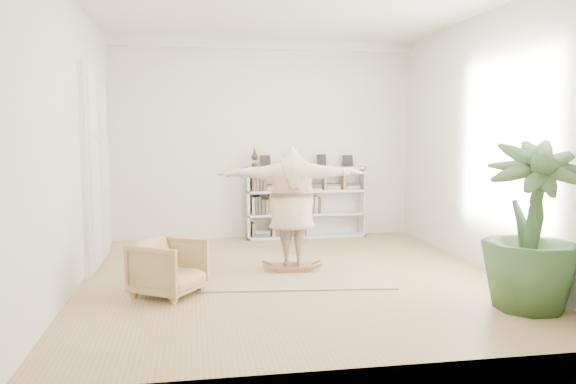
% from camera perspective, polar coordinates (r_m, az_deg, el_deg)
% --- Properties ---
extents(floor, '(6.00, 6.00, 0.00)m').
position_cam_1_polar(floor, '(7.63, 0.50, -8.57)').
color(floor, '#977C4E').
rests_on(floor, ground).
extents(room_shell, '(6.00, 6.00, 6.00)m').
position_cam_1_polar(room_shell, '(10.41, -2.43, 14.78)').
color(room_shell, silver).
rests_on(room_shell, floor).
extents(doors, '(0.09, 1.78, 2.92)m').
position_cam_1_polar(doors, '(8.69, -18.91, 2.25)').
color(doors, white).
rests_on(doors, floor).
extents(bookshelf, '(2.20, 0.35, 1.64)m').
position_cam_1_polar(bookshelf, '(10.37, 1.80, -1.12)').
color(bookshelf, silver).
rests_on(bookshelf, floor).
extents(armchair, '(1.00, 0.99, 0.66)m').
position_cam_1_polar(armchair, '(6.85, -12.04, -7.53)').
color(armchair, tan).
rests_on(armchair, floor).
extents(rug, '(2.69, 2.25, 0.02)m').
position_cam_1_polar(rug, '(7.89, 0.40, -8.01)').
color(rug, tan).
rests_on(rug, floor).
extents(rocker_board, '(0.59, 0.39, 0.12)m').
position_cam_1_polar(rocker_board, '(7.87, 0.40, -7.56)').
color(rocker_board, brown).
rests_on(rocker_board, rug).
extents(person, '(2.07, 0.76, 1.64)m').
position_cam_1_polar(person, '(7.71, 0.40, -1.14)').
color(person, '#C8AC96').
rests_on(person, rocker_board).
extents(houseplant, '(1.30, 1.30, 1.85)m').
position_cam_1_polar(houseplant, '(6.62, 23.51, -3.15)').
color(houseplant, '#335229').
rests_on(houseplant, floor).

